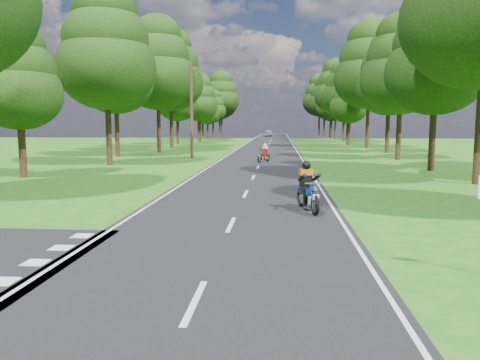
{
  "coord_description": "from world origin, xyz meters",
  "views": [
    {
      "loc": [
        1.38,
        -11.43,
        3.0
      ],
      "look_at": [
        0.1,
        4.0,
        1.1
      ],
      "focal_mm": 35.0,
      "sensor_mm": 36.0,
      "label": 1
    }
  ],
  "objects": [
    {
      "name": "treeline",
      "position": [
        1.43,
        60.06,
        8.25
      ],
      "size": [
        40.0,
        115.35,
        14.78
      ],
      "color": "black",
      "rests_on": "ground"
    },
    {
      "name": "rider_near_blue",
      "position": [
        2.38,
        4.4,
        0.86
      ],
      "size": [
        1.1,
        2.11,
        1.68
      ],
      "primitive_type": null,
      "rotation": [
        0.0,
        0.0,
        0.23
      ],
      "color": "navy",
      "rests_on": "main_road"
    },
    {
      "name": "distant_car",
      "position": [
        -0.76,
        89.73,
        0.74
      ],
      "size": [
        1.77,
        4.26,
        1.44
      ],
      "primitive_type": "imported",
      "rotation": [
        0.0,
        0.0,
        0.02
      ],
      "color": "#A5A7AC",
      "rests_on": "main_road"
    },
    {
      "name": "main_road",
      "position": [
        0.0,
        50.0,
        0.01
      ],
      "size": [
        7.0,
        140.0,
        0.02
      ],
      "primitive_type": "cube",
      "color": "black",
      "rests_on": "ground"
    },
    {
      "name": "rider_far_red",
      "position": [
        0.26,
        23.98,
        0.73
      ],
      "size": [
        1.23,
        1.78,
        1.42
      ],
      "primitive_type": null,
      "rotation": [
        0.0,
        0.0,
        -0.44
      ],
      "color": "#AD190D",
      "rests_on": "main_road"
    },
    {
      "name": "road_markings",
      "position": [
        -0.14,
        48.13,
        0.02
      ],
      "size": [
        7.4,
        140.0,
        0.01
      ],
      "color": "silver",
      "rests_on": "main_road"
    },
    {
      "name": "ground",
      "position": [
        0.0,
        0.0,
        0.0
      ],
      "size": [
        160.0,
        160.0,
        0.0
      ],
      "primitive_type": "plane",
      "color": "#1F5D15",
      "rests_on": "ground"
    },
    {
      "name": "telegraph_pole",
      "position": [
        -6.0,
        28.0,
        4.07
      ],
      "size": [
        1.2,
        0.26,
        8.0
      ],
      "color": "#382616",
      "rests_on": "ground"
    }
  ]
}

